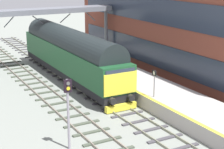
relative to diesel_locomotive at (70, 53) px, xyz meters
name	(u,v)px	position (x,y,z in m)	size (l,w,h in m)	color
ground_plane	(99,97)	(0.00, -5.63, -2.48)	(140.00, 140.00, 0.00)	gray
track_main	(99,96)	(0.00, -5.63, -2.43)	(2.50, 60.00, 0.15)	gray
track_adjacent_west	(58,103)	(-3.47, -5.63, -2.43)	(2.50, 60.00, 0.15)	gray
station_platform	(137,84)	(3.60, -5.63, -1.98)	(4.00, 44.00, 1.01)	#B0ABA6
station_building	(169,11)	(9.23, -2.22, 3.48)	(4.33, 28.76, 11.92)	brown
diesel_locomotive	(70,53)	(0.00, 0.00, 0.00)	(2.74, 18.58, 4.68)	black
signal_post_near	(68,106)	(-5.48, -12.81, 0.09)	(0.44, 0.22, 4.09)	gray
platform_number_sign	(154,79)	(2.13, -10.14, -0.18)	(0.10, 0.44, 1.95)	slate
waiting_passenger	(99,57)	(2.46, -0.80, -0.49)	(0.36, 0.51, 1.64)	#2B2A38
overhead_footbridge	(52,14)	(0.32, 5.35, 2.97)	(12.77, 2.00, 6.01)	slate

